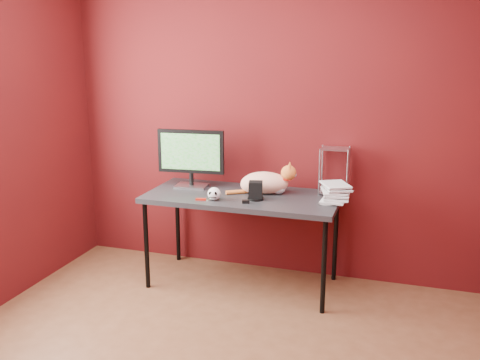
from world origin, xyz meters
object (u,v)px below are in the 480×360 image
(monitor, at_px, (191,156))
(desk, at_px, (243,201))
(skull_mug, at_px, (214,194))
(book_stack, at_px, (327,103))
(cat, at_px, (265,182))
(speaker, at_px, (256,191))

(monitor, bearing_deg, desk, -16.73)
(monitor, height_order, skull_mug, monitor)
(monitor, bearing_deg, book_stack, -8.40)
(desk, xyz_separation_m, book_stack, (0.63, 0.04, 0.78))
(monitor, height_order, book_stack, book_stack)
(cat, distance_m, book_stack, 0.80)
(cat, distance_m, speaker, 0.20)
(monitor, bearing_deg, cat, -5.23)
(speaker, bearing_deg, skull_mug, -171.87)
(desk, bearing_deg, skull_mug, -127.13)
(desk, bearing_deg, book_stack, 3.39)
(desk, xyz_separation_m, cat, (0.16, 0.10, 0.14))
(desk, distance_m, speaker, 0.20)
(cat, xyz_separation_m, book_stack, (0.47, -0.06, 0.64))
(speaker, bearing_deg, cat, 70.69)
(book_stack, bearing_deg, monitor, 177.07)
(skull_mug, bearing_deg, cat, 36.92)
(book_stack, bearing_deg, desk, -176.61)
(desk, relative_size, cat, 2.84)
(skull_mug, height_order, speaker, speaker)
(desk, height_order, monitor, monitor)
(cat, bearing_deg, speaker, -104.78)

